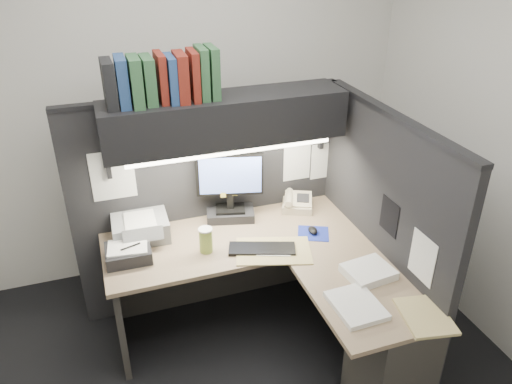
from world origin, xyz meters
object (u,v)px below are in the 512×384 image
at_px(monitor, 230,194).
at_px(notebook_stack, 128,253).
at_px(keyboard, 262,249).
at_px(telephone, 297,203).
at_px(coffee_cup, 206,241).
at_px(desk, 309,314).
at_px(printer, 140,227).
at_px(overhead_shelf, 225,119).

relative_size(monitor, notebook_stack, 1.80).
bearing_deg(keyboard, notebook_stack, -173.29).
height_order(keyboard, telephone, telephone).
distance_m(monitor, telephone, 0.53).
xyz_separation_m(telephone, coffee_cup, (-0.77, -0.32, 0.03)).
relative_size(keyboard, telephone, 1.89).
bearing_deg(notebook_stack, monitor, 19.87).
bearing_deg(notebook_stack, desk, -28.16).
height_order(coffee_cup, printer, coffee_cup).
distance_m(desk, telephone, 0.89).
bearing_deg(coffee_cup, printer, 140.26).
xyz_separation_m(monitor, printer, (-0.64, -0.03, -0.13)).
relative_size(coffee_cup, notebook_stack, 0.57).
relative_size(overhead_shelf, telephone, 6.86).
bearing_deg(coffee_cup, keyboard, -17.74).
height_order(desk, monitor, monitor).
xyz_separation_m(keyboard, coffee_cup, (-0.34, 0.11, 0.07)).
bearing_deg(notebook_stack, coffee_cup, -8.86).
bearing_deg(printer, coffee_cup, -37.87).
bearing_deg(monitor, telephone, 11.98).
height_order(overhead_shelf, keyboard, overhead_shelf).
bearing_deg(telephone, printer, -155.02).
xyz_separation_m(overhead_shelf, monitor, (0.04, 0.06, -0.57)).
relative_size(telephone, printer, 0.62).
bearing_deg(overhead_shelf, telephone, 4.00).
xyz_separation_m(monitor, notebook_stack, (-0.75, -0.27, -0.16)).
xyz_separation_m(monitor, telephone, (0.51, -0.02, -0.15)).
xyz_separation_m(monitor, keyboard, (0.08, -0.45, -0.19)).
xyz_separation_m(telephone, notebook_stack, (-1.25, -0.25, -0.00)).
bearing_deg(telephone, notebook_stack, -144.50).
relative_size(desk, notebook_stack, 6.15).
bearing_deg(desk, notebook_stack, 151.84).
bearing_deg(telephone, monitor, -158.04).
relative_size(coffee_cup, printer, 0.44).
distance_m(overhead_shelf, keyboard, 0.86).
relative_size(monitor, telephone, 2.20).
distance_m(overhead_shelf, coffee_cup, 0.78).
relative_size(telephone, notebook_stack, 0.82).
height_order(desk, telephone, telephone).
bearing_deg(coffee_cup, telephone, 22.76).
xyz_separation_m(monitor, coffee_cup, (-0.26, -0.34, -0.12)).
height_order(overhead_shelf, notebook_stack, overhead_shelf).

